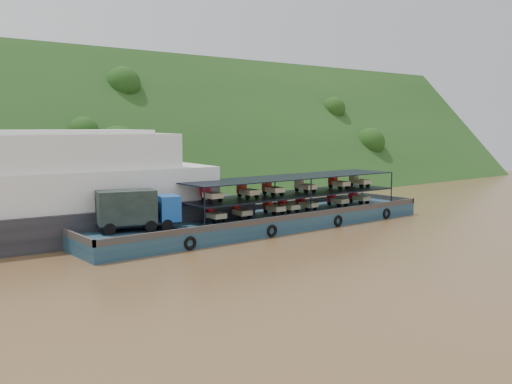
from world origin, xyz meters
TOP-DOWN VIEW (x-y plane):
  - ground at (0.00, 0.00)m, footprint 160.00×160.00m
  - hillside at (0.00, 36.00)m, footprint 140.00×39.60m
  - cargo_barge at (-2.99, 1.67)m, footprint 35.00×7.18m

SIDE VIEW (x-z plane):
  - ground at x=0.00m, z-range 0.00..0.00m
  - hillside at x=0.00m, z-range -19.80..19.80m
  - cargo_barge at x=-2.99m, z-range -1.18..3.36m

